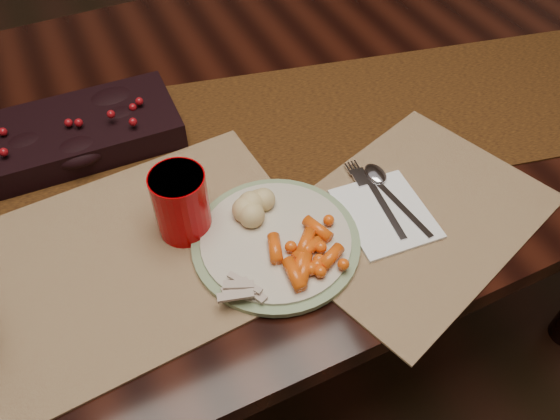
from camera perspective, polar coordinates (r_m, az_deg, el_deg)
name	(u,v)px	position (r m, az deg, el deg)	size (l,w,h in m)	color
floor	(241,324)	(1.61, -4.07, -11.83)	(5.00, 5.00, 0.00)	black
dining_table	(233,246)	(1.29, -4.97, -3.82)	(1.80, 1.00, 0.75)	black
table_runner	(200,144)	(0.98, -8.36, 6.88)	(1.73, 0.36, 0.00)	#321D0B
centerpiece	(79,129)	(1.01, -20.27, 7.99)	(0.33, 0.17, 0.07)	black
placemat_main	(413,215)	(0.88, 13.76, -0.50)	(0.41, 0.30, 0.00)	#905B40
placemat_second	(140,255)	(0.83, -14.46, -4.57)	(0.49, 0.36, 0.00)	brown
dinner_plate	(276,241)	(0.81, -0.44, -3.25)	(0.25, 0.25, 0.01)	beige
baby_carrots	(304,248)	(0.78, 2.49, -3.99)	(0.11, 0.09, 0.02)	#EC520E
mashed_potatoes	(254,205)	(0.82, -2.77, 0.54)	(0.07, 0.06, 0.04)	#CCB87A
turkey_shreds	(241,289)	(0.75, -4.12, -8.18)	(0.07, 0.06, 0.02)	tan
napkin	(385,213)	(0.87, 10.92, -0.35)	(0.13, 0.15, 0.01)	white
fork	(380,201)	(0.88, 10.38, 0.90)	(0.02, 0.16, 0.00)	#B3B4C2
spoon	(395,198)	(0.89, 11.90, 1.22)	(0.03, 0.16, 0.00)	#B6B8D0
red_cup	(181,204)	(0.81, -10.28, 0.66)	(0.08, 0.08, 0.11)	#A90003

